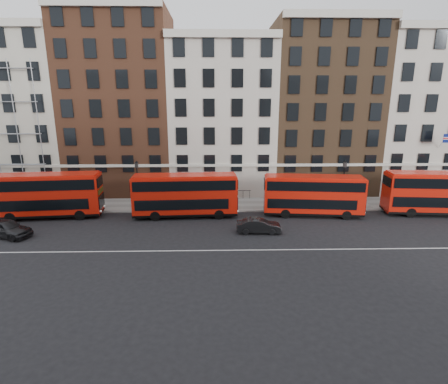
{
  "coord_description": "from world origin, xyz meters",
  "views": [
    {
      "loc": [
        -0.87,
        -27.87,
        11.7
      ],
      "look_at": [
        -0.09,
        5.0,
        3.0
      ],
      "focal_mm": 28.0,
      "sensor_mm": 36.0,
      "label": 1
    }
  ],
  "objects_px": {
    "bus_d": "(438,192)",
    "traffic_light": "(440,188)",
    "bus_c": "(313,195)",
    "car_rear": "(6,228)",
    "car_front": "(259,226)",
    "bus_a": "(45,195)",
    "bus_b": "(185,194)"
  },
  "relations": [
    {
      "from": "bus_b",
      "to": "car_rear",
      "type": "relative_size",
      "value": 2.3
    },
    {
      "from": "bus_a",
      "to": "bus_c",
      "type": "xyz_separation_m",
      "value": [
        27.26,
        0.01,
        -0.18
      ]
    },
    {
      "from": "bus_a",
      "to": "bus_b",
      "type": "height_order",
      "value": "bus_a"
    },
    {
      "from": "car_front",
      "to": "bus_c",
      "type": "bearing_deg",
      "value": -50.03
    },
    {
      "from": "bus_a",
      "to": "car_front",
      "type": "bearing_deg",
      "value": -17.87
    },
    {
      "from": "bus_a",
      "to": "bus_c",
      "type": "height_order",
      "value": "bus_a"
    },
    {
      "from": "traffic_light",
      "to": "bus_d",
      "type": "bearing_deg",
      "value": -126.14
    },
    {
      "from": "bus_a",
      "to": "car_rear",
      "type": "distance_m",
      "value": 5.52
    },
    {
      "from": "bus_d",
      "to": "traffic_light",
      "type": "bearing_deg",
      "value": 58.98
    },
    {
      "from": "bus_a",
      "to": "car_rear",
      "type": "bearing_deg",
      "value": -108.34
    },
    {
      "from": "car_rear",
      "to": "car_front",
      "type": "relative_size",
      "value": 1.15
    },
    {
      "from": "bus_c",
      "to": "bus_d",
      "type": "bearing_deg",
      "value": 5.88
    },
    {
      "from": "car_front",
      "to": "traffic_light",
      "type": "relative_size",
      "value": 1.23
    },
    {
      "from": "bus_a",
      "to": "car_front",
      "type": "xyz_separation_m",
      "value": [
        21.15,
        -4.69,
        -1.79
      ]
    },
    {
      "from": "bus_c",
      "to": "bus_d",
      "type": "distance_m",
      "value": 13.09
    },
    {
      "from": "bus_b",
      "to": "bus_c",
      "type": "xyz_separation_m",
      "value": [
        13.15,
        0.01,
        -0.11
      ]
    },
    {
      "from": "bus_c",
      "to": "traffic_light",
      "type": "distance_m",
      "value": 14.33
    },
    {
      "from": "bus_d",
      "to": "traffic_light",
      "type": "height_order",
      "value": "bus_d"
    },
    {
      "from": "bus_b",
      "to": "bus_d",
      "type": "distance_m",
      "value": 26.25
    },
    {
      "from": "bus_c",
      "to": "car_rear",
      "type": "relative_size",
      "value": 2.21
    },
    {
      "from": "bus_d",
      "to": "traffic_light",
      "type": "distance_m",
      "value": 1.96
    },
    {
      "from": "bus_b",
      "to": "bus_d",
      "type": "relative_size",
      "value": 0.98
    },
    {
      "from": "car_rear",
      "to": "bus_a",
      "type": "bearing_deg",
      "value": 6.02
    },
    {
      "from": "bus_b",
      "to": "bus_c",
      "type": "height_order",
      "value": "bus_b"
    },
    {
      "from": "bus_c",
      "to": "traffic_light",
      "type": "relative_size",
      "value": 3.13
    },
    {
      "from": "traffic_light",
      "to": "car_rear",
      "type": "bearing_deg",
      "value": -171.06
    },
    {
      "from": "bus_a",
      "to": "bus_c",
      "type": "bearing_deg",
      "value": -5.34
    },
    {
      "from": "bus_c",
      "to": "car_rear",
      "type": "xyz_separation_m",
      "value": [
        -28.44,
        -5.14,
        -1.47
      ]
    },
    {
      "from": "bus_d",
      "to": "bus_c",
      "type": "bearing_deg",
      "value": -174.88
    },
    {
      "from": "bus_a",
      "to": "car_rear",
      "type": "height_order",
      "value": "bus_a"
    },
    {
      "from": "car_rear",
      "to": "car_front",
      "type": "distance_m",
      "value": 22.33
    },
    {
      "from": "bus_a",
      "to": "bus_d",
      "type": "bearing_deg",
      "value": -5.35
    }
  ]
}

